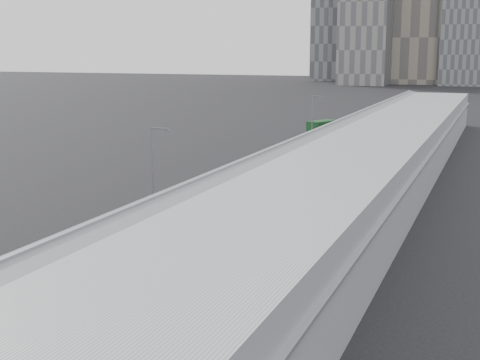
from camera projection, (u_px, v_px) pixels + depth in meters
The scene contains 22 objects.
sidewalk at pixel (326, 198), 71.47m from camera, with size 10.00×170.00×0.12m, color gray.
lane_line at pixel (235, 191), 75.25m from camera, with size 0.12×160.00×0.02m, color gold.
depot at pixel (365, 169), 69.38m from camera, with size 12.45×160.40×7.20m.
bus_1 at pixel (79, 284), 40.56m from camera, with size 3.10×13.62×3.96m.
bus_2 at pixel (181, 227), 53.68m from camera, with size 3.53×13.48×3.90m.
bus_3 at pixel (245, 193), 66.22m from camera, with size 3.27×13.97×4.06m.
bus_4 at pixel (289, 168), 81.78m from camera, with size 3.20×12.15×3.51m.
bus_5 at pixel (320, 152), 93.59m from camera, with size 3.50×13.27×3.84m.
bus_6 at pixel (336, 141), 104.01m from camera, with size 3.43×13.91×4.03m.
bus_7 at pixel (361, 130), 119.59m from camera, with size 2.94×12.66×3.68m.
bus_8 at pixel (375, 122), 132.78m from camera, with size 3.89×14.01×4.04m.
bus_9 at pixel (387, 117), 145.08m from camera, with size 3.22×12.57×3.64m.
bus_10 at pixel (392, 112), 156.66m from camera, with size 3.36×12.53×3.62m.
tree_1 at pixel (228, 198), 54.48m from camera, with size 2.56×2.56×5.04m.
tree_2 at pixel (303, 165), 73.34m from camera, with size 1.80×1.80×4.20m.
tree_3 at pixel (352, 139), 96.27m from camera, with size 1.74×1.74×4.03m.
tree_4 at pixel (384, 124), 119.88m from camera, with size 1.13×1.13×3.36m.
tree_5 at pixel (398, 114), 137.22m from camera, with size 1.64×1.64×3.76m.
street_lamp_near at pixel (154, 164), 63.85m from camera, with size 2.04×0.22×8.50m.
street_lamp_far at pixel (313, 116), 112.43m from camera, with size 2.04×0.22×8.21m.
shipping_container at pixel (322, 128), 124.49m from camera, with size 2.59×6.20×2.80m, color #113918.
suv at pixel (352, 119), 147.31m from camera, with size 2.49×5.40×1.50m, color black.
Camera 1 is at (25.90, -13.34, 15.61)m, focal length 50.00 mm.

